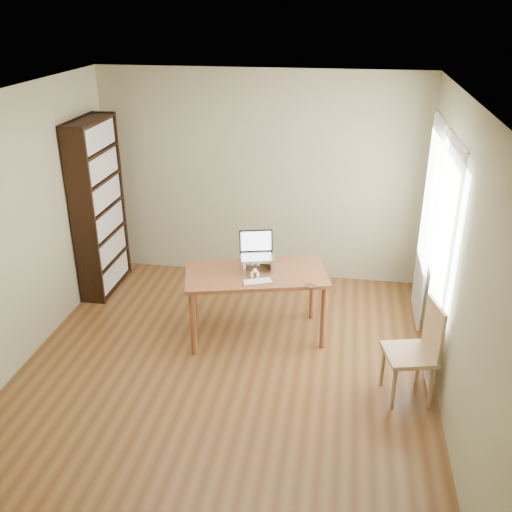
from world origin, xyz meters
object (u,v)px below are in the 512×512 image
(bookshelf, at_px, (99,208))
(laptop, at_px, (258,250))
(desk, at_px, (256,281))
(keyboard, at_px, (258,282))
(cat, at_px, (255,262))
(chair, at_px, (419,349))

(bookshelf, xyz_separation_m, laptop, (2.03, -0.69, -0.11))
(laptop, bearing_deg, desk, -104.54)
(bookshelf, height_order, keyboard, bookshelf)
(bookshelf, relative_size, cat, 4.31)
(desk, bearing_deg, keyboard, -91.26)
(laptop, height_order, chair, laptop)
(chair, bearing_deg, bookshelf, 141.99)
(keyboard, bearing_deg, chair, -43.11)
(bookshelf, bearing_deg, chair, -24.38)
(bookshelf, distance_m, cat, 2.14)
(cat, height_order, chair, chair)
(bookshelf, height_order, cat, bookshelf)
(cat, bearing_deg, chair, -42.05)
(bookshelf, height_order, chair, bookshelf)
(laptop, relative_size, keyboard, 1.24)
(desk, height_order, laptop, laptop)
(cat, distance_m, chair, 1.87)
(desk, bearing_deg, bookshelf, 143.24)
(bookshelf, distance_m, desk, 2.23)
(keyboard, bearing_deg, desk, 81.15)
(bookshelf, relative_size, desk, 1.33)
(bookshelf, relative_size, keyboard, 6.57)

